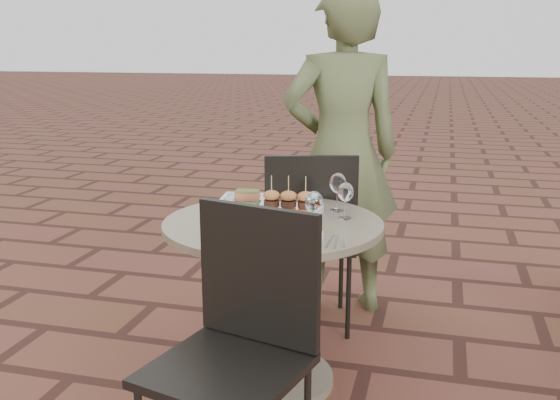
% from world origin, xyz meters
% --- Properties ---
extents(cafe_table, '(0.90, 0.90, 0.73)m').
position_xyz_m(cafe_table, '(0.04, 0.20, 0.48)').
color(cafe_table, gray).
rests_on(cafe_table, ground).
extents(chair_far, '(0.54, 0.54, 0.93)m').
position_xyz_m(chair_far, '(0.08, 0.74, 0.55)').
color(chair_far, black).
rests_on(chair_far, ground).
extents(chair_near, '(0.54, 0.54, 0.93)m').
position_xyz_m(chair_near, '(0.11, -0.43, 0.55)').
color(chair_near, black).
rests_on(chair_near, ground).
extents(diner, '(0.74, 0.62, 1.74)m').
position_xyz_m(diner, '(0.18, 1.07, 0.87)').
color(diner, '#4E5830').
rests_on(diner, ground).
extents(plate_salmon, '(0.27, 0.27, 0.07)m').
position_xyz_m(plate_salmon, '(-0.14, 0.43, 0.75)').
color(plate_salmon, white).
rests_on(plate_salmon, cafe_table).
extents(plate_sliders, '(0.30, 0.30, 0.18)m').
position_xyz_m(plate_sliders, '(0.09, 0.26, 0.77)').
color(plate_sliders, white).
rests_on(plate_sliders, cafe_table).
extents(plate_tuna, '(0.25, 0.25, 0.03)m').
position_xyz_m(plate_tuna, '(0.16, -0.08, 0.74)').
color(plate_tuna, white).
rests_on(plate_tuna, cafe_table).
extents(wine_glass_right, '(0.07, 0.07, 0.16)m').
position_xyz_m(wine_glass_right, '(0.24, 0.07, 0.85)').
color(wine_glass_right, white).
rests_on(wine_glass_right, cafe_table).
extents(wine_glass_mid, '(0.07, 0.07, 0.17)m').
position_xyz_m(wine_glass_mid, '(0.27, 0.43, 0.85)').
color(wine_glass_mid, white).
rests_on(wine_glass_mid, cafe_table).
extents(wine_glass_far, '(0.07, 0.07, 0.15)m').
position_xyz_m(wine_glass_far, '(0.32, 0.31, 0.84)').
color(wine_glass_far, white).
rests_on(wine_glass_far, cafe_table).
extents(steel_ramekin, '(0.07, 0.07, 0.04)m').
position_xyz_m(steel_ramekin, '(-0.20, 0.37, 0.75)').
color(steel_ramekin, silver).
rests_on(steel_ramekin, cafe_table).
extents(cutlery_set, '(0.10, 0.18, 0.00)m').
position_xyz_m(cutlery_set, '(0.34, -0.02, 0.73)').
color(cutlery_set, silver).
rests_on(cutlery_set, cafe_table).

